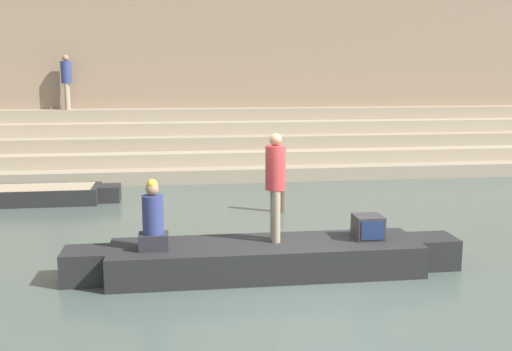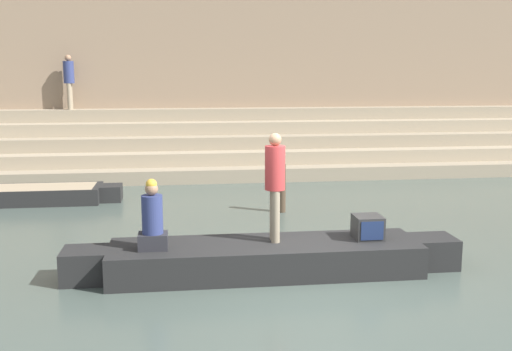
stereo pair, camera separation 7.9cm
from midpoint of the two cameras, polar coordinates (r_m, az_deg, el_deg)
ground_plane at (r=9.71m, az=4.94°, el=-9.70°), size 120.00×120.00×0.00m
ghat_steps at (r=19.61m, az=-1.67°, el=2.55°), size 36.00×3.46×2.01m
back_wall at (r=21.30m, az=-2.24°, el=10.24°), size 34.20×1.28×6.79m
rowboat_main at (r=9.81m, az=0.71°, el=-7.79°), size 6.41×1.37×0.51m
person_standing at (r=9.63m, az=1.63°, el=-0.34°), size 0.33×0.33×1.77m
person_rowing at (r=9.44m, az=-10.02°, el=-4.27°), size 0.46×0.36×1.11m
tv_set at (r=10.11m, az=10.40°, el=-4.84°), size 0.46×0.48×0.39m
moored_boat_shore at (r=15.99m, az=-21.44°, el=-1.72°), size 4.74×1.18×0.40m
mooring_post at (r=13.92m, az=2.21°, el=-1.22°), size 0.18×0.18×1.13m
person_on_steps at (r=20.56m, az=-17.71°, el=8.84°), size 0.34×0.34×1.76m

